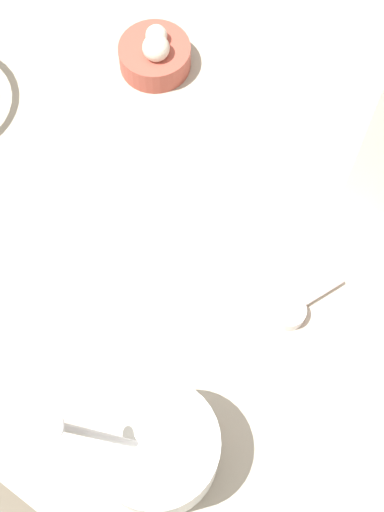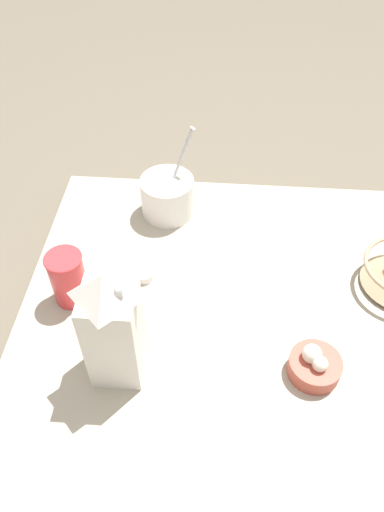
{
  "view_description": "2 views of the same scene",
  "coord_description": "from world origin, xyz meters",
  "views": [
    {
      "loc": [
        0.46,
        0.32,
        0.88
      ],
      "look_at": [
        0.18,
        0.12,
        0.09
      ],
      "focal_mm": 50.0,
      "sensor_mm": 36.0,
      "label": 1
    },
    {
      "loc": [
        -0.58,
        0.09,
        0.92
      ],
      "look_at": [
        0.18,
        0.15,
        0.1
      ],
      "focal_mm": 35.0,
      "sensor_mm": 36.0,
      "label": 2
    }
  ],
  "objects": [
    {
      "name": "ground_plane",
      "position": [
        0.0,
        0.0,
        0.0
      ],
      "size": [
        6.0,
        6.0,
        0.0
      ],
      "primitive_type": "plane",
      "color": "#665B4C"
    },
    {
      "name": "yogurt_tub",
      "position": [
        0.39,
        0.22,
        0.1
      ],
      "size": [
        0.13,
        0.14,
        0.23
      ],
      "color": "white",
      "rests_on": "countertop"
    },
    {
      "name": "countertop",
      "position": [
        0.0,
        0.0,
        0.02
      ],
      "size": [
        1.02,
        1.02,
        0.04
      ],
      "color": "#B2A893",
      "rests_on": "ground_plane"
    },
    {
      "name": "garlic_bowl",
      "position": [
        -0.06,
        -0.11,
        0.07
      ],
      "size": [
        0.1,
        0.1,
        0.07
      ],
      "color": "#B24C3D",
      "rests_on": "countertop"
    },
    {
      "name": "measuring_scoop",
      "position": [
        0.15,
        0.25,
        0.05
      ],
      "size": [
        0.1,
        0.06,
        0.02
      ],
      "color": "white",
      "rests_on": "countertop"
    }
  ]
}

